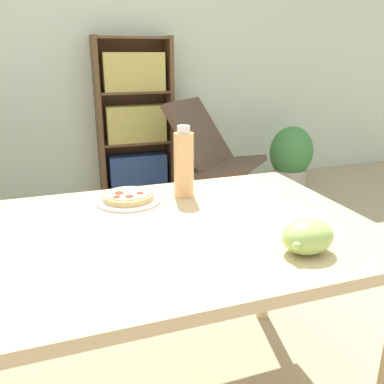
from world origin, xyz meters
TOP-DOWN VIEW (x-y plane):
  - wall_back at (0.00, 2.62)m, footprint 8.00×0.05m
  - dining_table at (-0.08, -0.06)m, footprint 1.37×0.89m
  - pizza_on_plate at (-0.11, 0.22)m, footprint 0.24×0.24m
  - grape_bunch at (0.28, -0.35)m, footprint 0.15×0.11m
  - drink_bottle at (0.10, 0.21)m, footprint 0.08×0.08m
  - lounge_chair_far at (0.93, 1.86)m, footprint 0.90×0.96m
  - bookshelf at (0.37, 2.47)m, footprint 0.68×0.25m
  - potted_plant_floor at (1.77, 2.05)m, footprint 0.42×0.36m

SIDE VIEW (x-z plane):
  - lounge_chair_far at x=0.93m, z-range -0.15..0.73m
  - potted_plant_floor at x=1.77m, z-range 0.01..0.61m
  - dining_table at x=-0.08m, z-range 0.28..1.01m
  - bookshelf at x=0.37m, z-range -0.03..1.36m
  - pizza_on_plate at x=-0.11m, z-range 0.72..0.76m
  - grape_bunch at x=0.28m, z-range 0.73..0.82m
  - drink_bottle at x=0.10m, z-range 0.72..0.99m
  - wall_back at x=0.00m, z-range 0.00..2.60m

